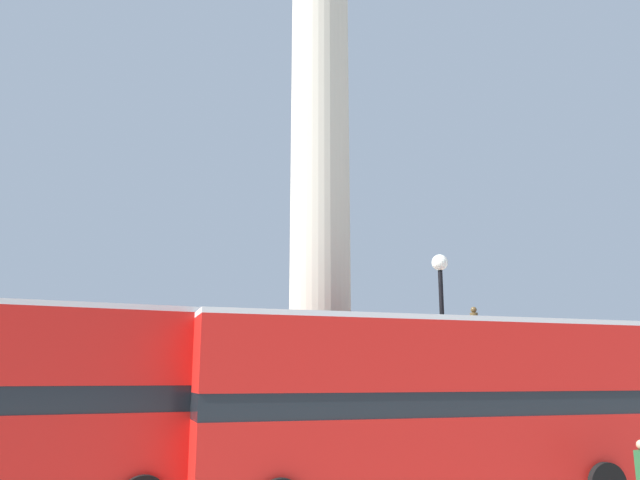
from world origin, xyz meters
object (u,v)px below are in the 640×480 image
object	(u,v)px
monument_column	(320,221)
street_lamp	(443,335)
equestrian_statue	(479,404)
bus_c	(426,400)

from	to	relation	value
monument_column	street_lamp	distance (m)	5.62
equestrian_statue	street_lamp	xyz separation A→B (m)	(-6.38, -8.01, 2.44)
equestrian_statue	monument_column	bearing A→B (deg)	-152.38
bus_c	street_lamp	distance (m)	4.22
bus_c	street_lamp	bearing A→B (deg)	54.57
equestrian_statue	street_lamp	size ratio (longest dim) A/B	0.92
monument_column	street_lamp	xyz separation A→B (m)	(3.00, -2.68, -3.93)
bus_c	street_lamp	size ratio (longest dim) A/B	1.68
monument_column	equestrian_statue	xyz separation A→B (m)	(9.38, 5.33, -6.37)
bus_c	equestrian_statue	size ratio (longest dim) A/B	1.83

